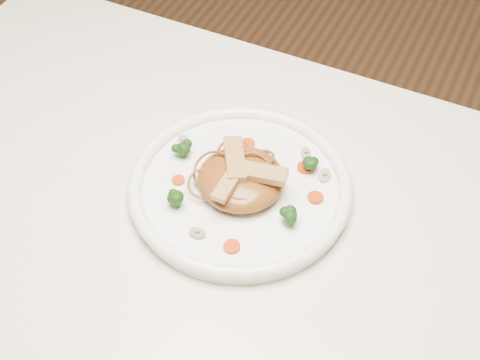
% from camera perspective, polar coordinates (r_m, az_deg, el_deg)
% --- Properties ---
extents(table, '(1.20, 0.80, 0.75)m').
position_cam_1_polar(table, '(1.00, -1.61, -8.51)').
color(table, silver).
rests_on(table, ground).
extents(plate, '(0.33, 0.33, 0.02)m').
position_cam_1_polar(plate, '(0.96, 0.00, -0.87)').
color(plate, white).
rests_on(plate, table).
extents(noodle_mound, '(0.13, 0.13, 0.04)m').
position_cam_1_polar(noodle_mound, '(0.94, 0.08, 0.11)').
color(noodle_mound, brown).
rests_on(noodle_mound, plate).
extents(chicken_a, '(0.08, 0.04, 0.01)m').
position_cam_1_polar(chicken_a, '(0.91, 1.50, 0.62)').
color(chicken_a, tan).
rests_on(chicken_a, noodle_mound).
extents(chicken_b, '(0.06, 0.08, 0.01)m').
position_cam_1_polar(chicken_b, '(0.93, -0.43, 1.74)').
color(chicken_b, tan).
rests_on(chicken_b, noodle_mound).
extents(chicken_c, '(0.02, 0.06, 0.01)m').
position_cam_1_polar(chicken_c, '(0.90, -0.93, -0.22)').
color(chicken_c, tan).
rests_on(chicken_c, noodle_mound).
extents(broccoli_0, '(0.03, 0.03, 0.03)m').
position_cam_1_polar(broccoli_0, '(0.97, 5.83, 1.36)').
color(broccoli_0, '#123E0D').
rests_on(broccoli_0, plate).
extents(broccoli_1, '(0.03, 0.03, 0.03)m').
position_cam_1_polar(broccoli_1, '(0.98, -4.82, 2.71)').
color(broccoli_1, '#123E0D').
rests_on(broccoli_1, plate).
extents(broccoli_2, '(0.04, 0.04, 0.03)m').
position_cam_1_polar(broccoli_2, '(0.92, -5.33, -1.40)').
color(broccoli_2, '#123E0D').
rests_on(broccoli_2, plate).
extents(broccoli_3, '(0.03, 0.03, 0.03)m').
position_cam_1_polar(broccoli_3, '(0.90, 3.97, -3.01)').
color(broccoli_3, '#123E0D').
rests_on(broccoli_3, plate).
extents(carrot_0, '(0.02, 0.02, 0.00)m').
position_cam_1_polar(carrot_0, '(0.98, 5.37, 1.05)').
color(carrot_0, '#B23606').
rests_on(carrot_0, plate).
extents(carrot_1, '(0.02, 0.02, 0.00)m').
position_cam_1_polar(carrot_1, '(0.96, -5.10, -0.02)').
color(carrot_1, '#B23606').
rests_on(carrot_1, plate).
extents(carrot_2, '(0.03, 0.03, 0.00)m').
position_cam_1_polar(carrot_2, '(0.94, 6.23, -1.44)').
color(carrot_2, '#B23606').
rests_on(carrot_2, plate).
extents(carrot_3, '(0.03, 0.03, 0.00)m').
position_cam_1_polar(carrot_3, '(1.00, 0.62, 2.97)').
color(carrot_3, '#B23606').
rests_on(carrot_3, plate).
extents(carrot_4, '(0.03, 0.03, 0.00)m').
position_cam_1_polar(carrot_4, '(0.89, -0.69, -5.50)').
color(carrot_4, '#B23606').
rests_on(carrot_4, plate).
extents(mushroom_0, '(0.02, 0.02, 0.01)m').
position_cam_1_polar(mushroom_0, '(0.90, -3.53, -4.39)').
color(mushroom_0, tan).
rests_on(mushroom_0, plate).
extents(mushroom_1, '(0.02, 0.02, 0.01)m').
position_cam_1_polar(mushroom_1, '(0.97, 6.97, 0.35)').
color(mushroom_1, tan).
rests_on(mushroom_1, plate).
extents(mushroom_2, '(0.03, 0.03, 0.01)m').
position_cam_1_polar(mushroom_2, '(1.01, -4.67, 3.16)').
color(mushroom_2, tan).
rests_on(mushroom_2, plate).
extents(mushroom_3, '(0.03, 0.03, 0.01)m').
position_cam_1_polar(mushroom_3, '(0.99, 5.46, 2.14)').
color(mushroom_3, tan).
rests_on(mushroom_3, plate).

